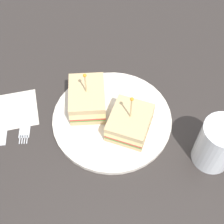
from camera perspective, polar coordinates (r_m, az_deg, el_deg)
name	(u,v)px	position (r cm, az deg, el deg)	size (l,w,h in cm)	color
ground_plane	(112,122)	(68.76, 0.00, -1.89)	(100.59, 100.59, 2.00)	#2D2826
plate	(112,119)	(67.50, 0.00, -1.20)	(25.35, 25.35, 1.02)	silver
sandwich_half_front	(130,123)	(63.76, 3.24, -1.92)	(10.87, 10.07, 10.52)	tan
sandwich_half_back	(87,99)	(66.89, -4.50, 2.41)	(10.65, 8.44, 10.38)	tan
drink_glass	(217,145)	(62.43, 18.35, -5.72)	(7.59, 7.59, 10.59)	gold
napkin	(17,110)	(72.40, -16.79, 0.39)	(9.77, 8.79, 0.15)	beige
fork	(25,124)	(69.62, -15.36, -2.13)	(12.31, 2.51, 0.35)	silver
knife	(4,123)	(71.11, -18.85, -1.87)	(12.22, 2.64, 0.35)	silver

